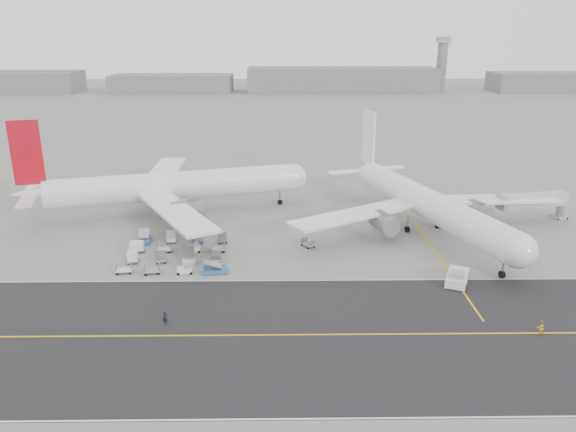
{
  "coord_description": "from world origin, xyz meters",
  "views": [
    {
      "loc": [
        3.7,
        -79.22,
        36.18
      ],
      "look_at": [
        4.94,
        12.0,
        5.5
      ],
      "focal_mm": 35.0,
      "sensor_mm": 36.0,
      "label": 1
    }
  ],
  "objects_px": {
    "airliner_a": "(168,186)",
    "jet_bridge": "(533,202)",
    "control_tower": "(442,63)",
    "ground_crew_b": "(540,327)",
    "pushback_tug": "(457,277)",
    "airliner_b": "(425,203)",
    "ground_crew_a": "(165,318)"
  },
  "relations": [
    {
      "from": "airliner_a",
      "to": "jet_bridge",
      "type": "xyz_separation_m",
      "value": [
        72.13,
        -5.43,
        -1.89
      ]
    },
    {
      "from": "airliner_b",
      "to": "pushback_tug",
      "type": "relative_size",
      "value": 6.8
    },
    {
      "from": "control_tower",
      "to": "airliner_a",
      "type": "bearing_deg",
      "value": -116.89
    },
    {
      "from": "control_tower",
      "to": "ground_crew_b",
      "type": "bearing_deg",
      "value": -102.77
    },
    {
      "from": "jet_bridge",
      "to": "ground_crew_b",
      "type": "relative_size",
      "value": 7.86
    },
    {
      "from": "airliner_b",
      "to": "ground_crew_b",
      "type": "bearing_deg",
      "value": -99.91
    },
    {
      "from": "airliner_a",
      "to": "ground_crew_b",
      "type": "distance_m",
      "value": 73.38
    },
    {
      "from": "control_tower",
      "to": "ground_crew_a",
      "type": "height_order",
      "value": "control_tower"
    },
    {
      "from": "airliner_a",
      "to": "pushback_tug",
      "type": "xyz_separation_m",
      "value": [
        48.97,
        -33.63,
        -4.9
      ]
    },
    {
      "from": "ground_crew_a",
      "to": "airliner_a",
      "type": "bearing_deg",
      "value": 114.27
    },
    {
      "from": "pushback_tug",
      "to": "jet_bridge",
      "type": "height_order",
      "value": "jet_bridge"
    },
    {
      "from": "control_tower",
      "to": "ground_crew_b",
      "type": "height_order",
      "value": "control_tower"
    },
    {
      "from": "pushback_tug",
      "to": "ground_crew_a",
      "type": "height_order",
      "value": "pushback_tug"
    },
    {
      "from": "ground_crew_a",
      "to": "pushback_tug",
      "type": "bearing_deg",
      "value": 30.29
    },
    {
      "from": "airliner_a",
      "to": "jet_bridge",
      "type": "distance_m",
      "value": 72.36
    },
    {
      "from": "pushback_tug",
      "to": "ground_crew_b",
      "type": "bearing_deg",
      "value": -45.24
    },
    {
      "from": "ground_crew_a",
      "to": "ground_crew_b",
      "type": "bearing_deg",
      "value": 10.57
    },
    {
      "from": "pushback_tug",
      "to": "ground_crew_b",
      "type": "distance_m",
      "value": 15.98
    },
    {
      "from": "jet_bridge",
      "to": "ground_crew_b",
      "type": "height_order",
      "value": "jet_bridge"
    },
    {
      "from": "ground_crew_b",
      "to": "jet_bridge",
      "type": "bearing_deg",
      "value": -113.85
    },
    {
      "from": "jet_bridge",
      "to": "ground_crew_a",
      "type": "distance_m",
      "value": 75.71
    },
    {
      "from": "airliner_a",
      "to": "pushback_tug",
      "type": "bearing_deg",
      "value": -139.51
    },
    {
      "from": "ground_crew_b",
      "to": "ground_crew_a",
      "type": "bearing_deg",
      "value": -5.87
    },
    {
      "from": "ground_crew_b",
      "to": "pushback_tug",
      "type": "bearing_deg",
      "value": -70.37
    },
    {
      "from": "control_tower",
      "to": "airliner_b",
      "type": "height_order",
      "value": "control_tower"
    },
    {
      "from": "airliner_b",
      "to": "ground_crew_a",
      "type": "bearing_deg",
      "value": -158.49
    },
    {
      "from": "airliner_b",
      "to": "ground_crew_a",
      "type": "relative_size",
      "value": 28.99
    },
    {
      "from": "control_tower",
      "to": "jet_bridge",
      "type": "bearing_deg",
      "value": -101.05
    },
    {
      "from": "control_tower",
      "to": "jet_bridge",
      "type": "xyz_separation_m",
      "value": [
        -46.91,
        -240.22,
        -12.31
      ]
    },
    {
      "from": "pushback_tug",
      "to": "ground_crew_a",
      "type": "relative_size",
      "value": 4.26
    },
    {
      "from": "control_tower",
      "to": "pushback_tug",
      "type": "height_order",
      "value": "control_tower"
    },
    {
      "from": "airliner_a",
      "to": "ground_crew_b",
      "type": "bearing_deg",
      "value": -146.5
    }
  ]
}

